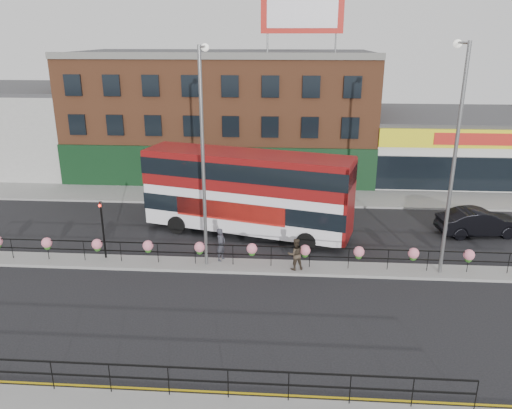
# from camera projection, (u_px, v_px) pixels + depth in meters

# --- Properties ---
(ground) EXTENTS (120.00, 120.00, 0.00)m
(ground) POSITION_uv_depth(u_px,v_px,m) (252.00, 268.00, 26.23)
(ground) COLOR black
(ground) RESTS_ON ground
(north_pavement) EXTENTS (60.00, 4.00, 0.15)m
(north_pavement) POSITION_uv_depth(u_px,v_px,m) (264.00, 196.00, 37.54)
(north_pavement) COLOR gray
(north_pavement) RESTS_ON ground
(median) EXTENTS (60.00, 1.60, 0.15)m
(median) POSITION_uv_depth(u_px,v_px,m) (252.00, 266.00, 26.21)
(median) COLOR gray
(median) RESTS_ON ground
(yellow_line_inner) EXTENTS (60.00, 0.10, 0.01)m
(yellow_line_inner) POSITION_uv_depth(u_px,v_px,m) (230.00, 393.00, 17.08)
(yellow_line_inner) COLOR gold
(yellow_line_inner) RESTS_ON ground
(yellow_line_outer) EXTENTS (60.00, 0.10, 0.01)m
(yellow_line_outer) POSITION_uv_depth(u_px,v_px,m) (229.00, 396.00, 16.91)
(yellow_line_outer) COLOR gold
(yellow_line_outer) RESTS_ON ground
(brick_building) EXTENTS (25.00, 12.21, 10.30)m
(brick_building) POSITION_uv_depth(u_px,v_px,m) (224.00, 113.00, 43.68)
(brick_building) COLOR brown
(brick_building) RESTS_ON ground
(supermarket) EXTENTS (15.00, 12.25, 5.30)m
(supermarket) POSITION_uv_depth(u_px,v_px,m) (454.00, 144.00, 43.09)
(supermarket) COLOR silver
(supermarket) RESTS_ON ground
(warehouse_west) EXTENTS (15.50, 12.00, 7.30)m
(warehouse_west) POSITION_uv_depth(u_px,v_px,m) (5.00, 127.00, 45.55)
(warehouse_west) COLOR #A4A49F
(warehouse_west) RESTS_ON ground
(billboard) EXTENTS (6.00, 0.29, 4.40)m
(billboard) POSITION_uv_depth(u_px,v_px,m) (302.00, 12.00, 35.95)
(billboard) COLOR red
(billboard) RESTS_ON brick_building
(median_railing) EXTENTS (30.04, 0.56, 1.23)m
(median_railing) POSITION_uv_depth(u_px,v_px,m) (252.00, 250.00, 25.90)
(median_railing) COLOR black
(median_railing) RESTS_ON median
(south_railing) EXTENTS (20.04, 0.05, 1.12)m
(south_railing) POSITION_uv_depth(u_px,v_px,m) (168.00, 374.00, 16.52)
(south_railing) COLOR black
(south_railing) RESTS_ON south_pavement
(double_decker_bus) EXTENTS (12.86, 6.13, 5.07)m
(double_decker_bus) POSITION_uv_depth(u_px,v_px,m) (248.00, 185.00, 29.73)
(double_decker_bus) COLOR white
(double_decker_bus) RESTS_ON ground
(car) EXTENTS (3.06, 5.45, 1.64)m
(car) POSITION_uv_depth(u_px,v_px,m) (479.00, 222.00, 30.30)
(car) COLOR black
(car) RESTS_ON ground
(pedestrian_a) EXTENTS (0.95, 0.88, 1.80)m
(pedestrian_a) POSITION_uv_depth(u_px,v_px,m) (221.00, 244.00, 26.53)
(pedestrian_a) COLOR #33333C
(pedestrian_a) RESTS_ON median
(pedestrian_b) EXTENTS (1.18, 1.10, 1.69)m
(pedestrian_b) POSITION_uv_depth(u_px,v_px,m) (295.00, 254.00, 25.48)
(pedestrian_b) COLOR #3B3125
(pedestrian_b) RESTS_ON median
(lamp_column_west) EXTENTS (0.40, 1.94, 11.08)m
(lamp_column_west) POSITION_uv_depth(u_px,v_px,m) (203.00, 140.00, 24.52)
(lamp_column_west) COLOR slate
(lamp_column_west) RESTS_ON median
(lamp_column_east) EXTENTS (0.40, 1.98, 11.27)m
(lamp_column_east) POSITION_uv_depth(u_px,v_px,m) (455.00, 142.00, 23.53)
(lamp_column_east) COLOR slate
(lamp_column_east) RESTS_ON median
(traffic_light_median) EXTENTS (0.15, 0.28, 3.65)m
(traffic_light_median) POSITION_uv_depth(u_px,v_px,m) (102.00, 217.00, 26.34)
(traffic_light_median) COLOR black
(traffic_light_median) RESTS_ON median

